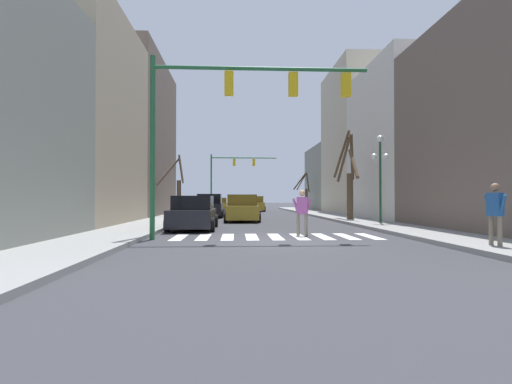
% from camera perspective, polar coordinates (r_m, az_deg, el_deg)
% --- Properties ---
extents(ground_plane, '(240.00, 240.00, 0.00)m').
position_cam_1_polar(ground_plane, '(13.43, 3.54, -7.11)').
color(ground_plane, '#38383D').
extents(sidewalk_left, '(2.66, 90.00, 0.15)m').
position_cam_1_polar(sidewalk_left, '(14.08, -21.70, -6.45)').
color(sidewalk_left, gray).
rests_on(sidewalk_left, ground_plane).
extents(sidewalk_right, '(2.66, 90.00, 0.15)m').
position_cam_1_polar(sidewalk_right, '(15.31, 26.61, -5.97)').
color(sidewalk_right, gray).
rests_on(sidewalk_right, ground_plane).
extents(building_row_left, '(6.00, 31.96, 12.62)m').
position_cam_1_polar(building_row_left, '(26.41, -22.66, 8.22)').
color(building_row_left, gray).
rests_on(building_row_left, ground_plane).
extents(building_row_right, '(6.00, 43.44, 13.42)m').
position_cam_1_polar(building_row_right, '(31.42, 19.34, 6.01)').
color(building_row_right, '#66564C').
rests_on(building_row_right, ground_plane).
extents(crosswalk_stripes, '(7.65, 2.60, 0.01)m').
position_cam_1_polar(crosswalk_stripes, '(15.15, 2.80, -6.40)').
color(crosswalk_stripes, white).
rests_on(crosswalk_stripes, ground_plane).
extents(traffic_signal_near, '(7.76, 0.28, 6.50)m').
position_cam_1_polar(traffic_signal_near, '(14.57, -3.20, 12.63)').
color(traffic_signal_near, '#236038').
rests_on(traffic_signal_near, ground_plane).
extents(traffic_signal_far, '(7.92, 0.28, 6.73)m').
position_cam_1_polar(traffic_signal_far, '(47.87, -3.69, 3.24)').
color(traffic_signal_far, '#236038').
rests_on(traffic_signal_far, ground_plane).
extents(street_lamp_right_corner, '(0.95, 0.36, 4.66)m').
position_cam_1_polar(street_lamp_right_corner, '(22.18, 17.32, 4.24)').
color(street_lamp_right_corner, '#1E4C2D').
rests_on(street_lamp_right_corner, sidewalk_right).
extents(car_parked_left_mid, '(2.15, 4.83, 1.57)m').
position_cam_1_polar(car_parked_left_mid, '(18.93, -8.93, -3.06)').
color(car_parked_left_mid, black).
rests_on(car_parked_left_mid, ground_plane).
extents(car_parked_left_near, '(2.15, 4.51, 1.79)m').
position_cam_1_polar(car_parked_left_near, '(30.73, -6.62, -2.08)').
color(car_parked_left_near, black).
rests_on(car_parked_left_near, ground_plane).
extents(car_parked_right_near, '(2.20, 4.45, 1.70)m').
position_cam_1_polar(car_parked_right_near, '(44.85, -0.18, -1.77)').
color(car_parked_right_near, '#A38423').
rests_on(car_parked_right_near, ground_plane).
extents(car_driving_toward_lane, '(2.12, 4.76, 1.54)m').
position_cam_1_polar(car_driving_toward_lane, '(49.24, -5.24, -1.77)').
color(car_driving_toward_lane, '#A38423').
rests_on(car_driving_toward_lane, ground_plane).
extents(car_driving_away_lane, '(2.20, 4.14, 1.69)m').
position_cam_1_polar(car_driving_away_lane, '(25.03, -2.02, -2.44)').
color(car_driving_away_lane, '#A38423').
rests_on(car_driving_away_lane, ground_plane).
extents(pedestrian_crossing_street, '(0.29, 0.74, 1.72)m').
position_cam_1_polar(pedestrian_crossing_street, '(12.77, 31.00, -2.05)').
color(pedestrian_crossing_street, '#7A705B').
rests_on(pedestrian_crossing_street, sidewalk_right).
extents(pedestrian_on_right_sidewalk, '(0.76, 0.32, 1.78)m').
position_cam_1_polar(pedestrian_on_right_sidewalk, '(15.51, 6.61, -2.38)').
color(pedestrian_on_right_sidewalk, '#7A705B').
rests_on(pedestrian_on_right_sidewalk, ground_plane).
extents(street_tree_left_far, '(2.00, 0.98, 4.61)m').
position_cam_1_polar(street_tree_left_far, '(30.53, -11.06, 0.31)').
color(street_tree_left_far, brown).
rests_on(street_tree_left_far, sidewalk_left).
extents(street_tree_left_mid, '(1.54, 4.22, 5.71)m').
position_cam_1_polar(street_tree_left_mid, '(26.33, 13.17, 2.06)').
color(street_tree_left_mid, brown).
rests_on(street_tree_left_mid, sidewalk_right).
extents(street_tree_right_far, '(1.96, 1.39, 4.24)m').
position_cam_1_polar(street_tree_right_far, '(44.54, 7.03, -0.01)').
color(street_tree_right_far, '#473828').
rests_on(street_tree_right_far, sidewalk_right).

